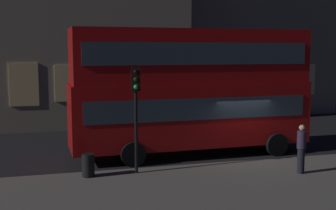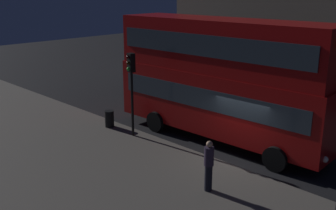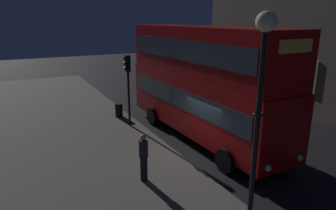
% 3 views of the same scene
% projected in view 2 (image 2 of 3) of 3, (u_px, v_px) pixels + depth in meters
% --- Properties ---
extents(ground_plane, '(80.00, 80.00, 0.00)m').
position_uv_depth(ground_plane, '(239.00, 159.00, 16.33)').
color(ground_plane, black).
extents(sidewalk_slab, '(44.00, 8.47, 0.12)m').
position_uv_depth(sidewalk_slab, '(149.00, 204.00, 12.82)').
color(sidewalk_slab, '#5B564F').
rests_on(sidewalk_slab, ground).
extents(double_decker_bus, '(10.67, 3.05, 5.51)m').
position_uv_depth(double_decker_bus, '(221.00, 75.00, 17.60)').
color(double_decker_bus, '#9E0C0C').
rests_on(double_decker_bus, ground).
extents(traffic_light_near_kerb, '(0.35, 0.38, 3.89)m').
position_uv_depth(traffic_light_near_kerb, '(131.00, 77.00, 17.78)').
color(traffic_light_near_kerb, black).
rests_on(traffic_light_near_kerb, sidewalk_slab).
extents(pedestrian, '(0.33, 0.33, 1.81)m').
position_uv_depth(pedestrian, '(209.00, 165.00, 13.29)').
color(pedestrian, black).
rests_on(pedestrian, sidewalk_slab).
extents(litter_bin, '(0.45, 0.45, 0.83)m').
position_uv_depth(litter_bin, '(109.00, 119.00, 19.64)').
color(litter_bin, black).
rests_on(litter_bin, sidewalk_slab).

